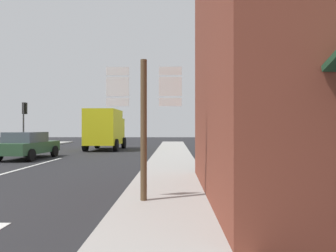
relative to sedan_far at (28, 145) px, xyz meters
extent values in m
plane|color=#232326|center=(1.70, -1.64, -0.76)|extent=(80.00, 80.00, 0.00)
cube|color=#9E9B96|center=(7.92, -3.64, -0.69)|extent=(2.27, 44.00, 0.14)
cube|color=silver|center=(1.70, -5.64, -0.75)|extent=(0.16, 12.00, 0.01)
cube|color=#2D5133|center=(0.00, 0.07, -0.14)|extent=(2.02, 4.31, 0.60)
cube|color=#47515B|center=(-0.01, -0.18, 0.43)|extent=(1.68, 2.20, 0.55)
cylinder|color=black|center=(-0.78, 1.47, -0.44)|extent=(0.26, 0.65, 0.64)
cylinder|color=black|center=(0.97, 1.36, -0.44)|extent=(0.26, 0.65, 0.64)
cylinder|color=black|center=(0.79, -1.34, -0.44)|extent=(0.26, 0.65, 0.64)
cube|color=yellow|center=(2.77, 6.35, 0.99)|extent=(2.23, 3.72, 2.60)
cube|color=yellow|center=(2.79, 8.85, 0.69)|extent=(2.10, 1.32, 2.00)
cube|color=#47515B|center=(2.79, 8.90, 1.49)|extent=(1.76, 0.12, 0.70)
cylinder|color=black|center=(1.69, 8.81, -0.31)|extent=(0.29, 0.90, 0.90)
cylinder|color=black|center=(3.89, 8.79, -0.31)|extent=(0.29, 0.90, 0.90)
cylinder|color=black|center=(1.66, 5.41, -0.31)|extent=(0.29, 0.90, 0.90)
cylinder|color=black|center=(3.86, 5.39, -0.31)|extent=(0.29, 0.90, 0.90)
cylinder|color=brown|center=(7.36, -10.31, 0.84)|extent=(0.14, 0.14, 3.20)
cube|color=white|center=(6.78, -10.26, 2.20)|extent=(0.50, 0.03, 0.18)
cube|color=black|center=(6.78, -10.24, 2.20)|extent=(0.43, 0.01, 0.13)
cube|color=white|center=(6.78, -10.26, 1.86)|extent=(0.50, 0.03, 0.42)
cube|color=black|center=(6.78, -10.24, 1.86)|extent=(0.43, 0.01, 0.32)
cube|color=white|center=(6.78, -10.26, 1.52)|extent=(0.50, 0.03, 0.18)
cube|color=black|center=(6.78, -10.24, 1.52)|extent=(0.43, 0.01, 0.13)
cube|color=white|center=(7.94, -10.26, 2.20)|extent=(0.50, 0.03, 0.18)
cube|color=black|center=(7.94, -10.24, 2.20)|extent=(0.43, 0.01, 0.13)
cube|color=white|center=(7.94, -10.26, 1.86)|extent=(0.50, 0.03, 0.42)
cube|color=black|center=(7.94, -10.24, 1.86)|extent=(0.43, 0.01, 0.32)
cube|color=white|center=(7.94, -10.26, 1.52)|extent=(0.50, 0.03, 0.18)
cube|color=black|center=(7.94, -10.24, 1.52)|extent=(0.43, 0.01, 0.13)
cylinder|color=#47474C|center=(-3.68, 7.17, 1.08)|extent=(0.12, 0.12, 3.67)
cube|color=black|center=(-3.68, 7.37, 2.46)|extent=(0.30, 0.28, 0.90)
sphere|color=#360303|center=(-3.68, 7.51, 2.73)|extent=(0.18, 0.18, 0.18)
sphere|color=orange|center=(-3.68, 7.51, 2.45)|extent=(0.18, 0.18, 0.18)
sphere|color=black|center=(-3.68, 7.51, 2.17)|extent=(0.18, 0.18, 0.18)
camera|label=1|loc=(8.01, -17.16, 0.96)|focal=33.81mm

